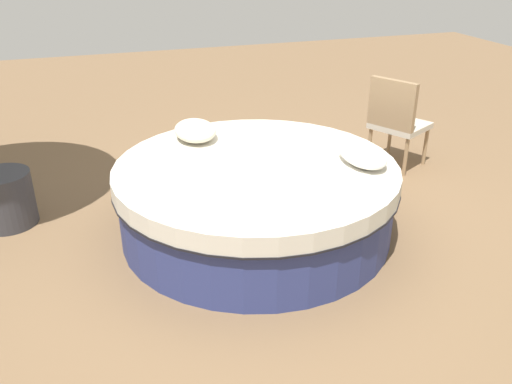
{
  "coord_description": "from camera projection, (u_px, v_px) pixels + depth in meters",
  "views": [
    {
      "loc": [
        3.77,
        -1.25,
        2.31
      ],
      "look_at": [
        0.0,
        0.0,
        0.37
      ],
      "focal_mm": 37.51,
      "sensor_mm": 36.0,
      "label": 1
    }
  ],
  "objects": [
    {
      "name": "patio_chair",
      "position": [
        396.0,
        118.0,
        5.59
      ],
      "size": [
        0.69,
        0.69,
        0.98
      ],
      "rotation": [
        0.0,
        0.0,
        0.49
      ],
      "color": "#997A56",
      "rests_on": "ground_plane"
    },
    {
      "name": "throw_pillow_0",
      "position": [
        362.0,
        155.0,
        4.31
      ],
      "size": [
        0.54,
        0.33,
        0.15
      ],
      "primitive_type": "ellipsoid",
      "color": "white",
      "rests_on": "round_bed"
    },
    {
      "name": "ground_plane",
      "position": [
        256.0,
        231.0,
        4.59
      ],
      "size": [
        16.0,
        16.0,
        0.0
      ],
      "primitive_type": "plane",
      "color": "brown"
    },
    {
      "name": "round_bed",
      "position": [
        256.0,
        198.0,
        4.45
      ],
      "size": [
        2.32,
        2.32,
        0.62
      ],
      "color": "navy",
      "rests_on": "ground_plane"
    },
    {
      "name": "throw_pillow_1",
      "position": [
        195.0,
        130.0,
        4.81
      ],
      "size": [
        0.5,
        0.37,
        0.17
      ],
      "primitive_type": "ellipsoid",
      "color": "beige",
      "rests_on": "round_bed"
    },
    {
      "name": "side_table",
      "position": [
        5.0,
        199.0,
        4.6
      ],
      "size": [
        0.48,
        0.48,
        0.48
      ],
      "primitive_type": "cylinder",
      "color": "#333338",
      "rests_on": "ground_plane"
    }
  ]
}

